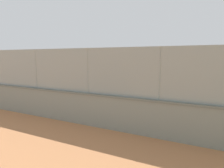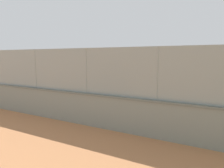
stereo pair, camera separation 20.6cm
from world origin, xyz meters
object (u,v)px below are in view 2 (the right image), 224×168
at_px(sports_ball, 133,78).
at_px(player_foreground_swinging, 93,92).
at_px(player_at_service_line, 139,76).
at_px(player_baseline_waiting, 122,88).

bearing_deg(sports_ball, player_foreground_swinging, 95.96).
distance_m(player_at_service_line, player_baseline_waiting, 8.67).
distance_m(player_at_service_line, player_foreground_swinging, 10.63).
bearing_deg(player_baseline_waiting, player_foreground_swinging, 66.16).
relative_size(player_foreground_swinging, player_baseline_waiting, 0.98).
relative_size(player_baseline_waiting, sports_ball, 7.25).
xyz_separation_m(player_at_service_line, player_foreground_swinging, (-0.84, 10.60, -0.07)).
relative_size(player_foreground_swinging, sports_ball, 7.10).
xyz_separation_m(player_foreground_swinging, sports_ball, (0.95, -9.11, 0.02)).
height_order(player_at_service_line, player_baseline_waiting, player_at_service_line).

